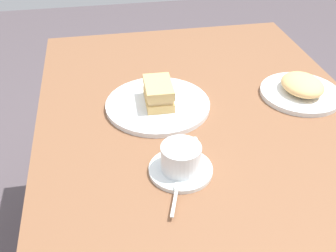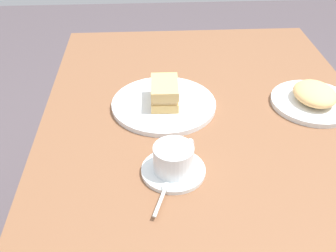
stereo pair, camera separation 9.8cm
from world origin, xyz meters
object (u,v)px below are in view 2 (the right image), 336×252
at_px(coffee_cup, 174,157).
at_px(sandwich_front, 165,93).
at_px(dining_table, 204,146).
at_px(spoon, 163,193).
at_px(sandwich_plate, 164,104).
at_px(coffee_saucer, 173,170).
at_px(side_plate, 313,102).

bearing_deg(coffee_cup, sandwich_front, 1.43).
relative_size(dining_table, spoon, 11.66).
relative_size(sandwich_front, coffee_cup, 1.18).
xyz_separation_m(sandwich_plate, coffee_cup, (-0.27, -0.01, 0.04)).
bearing_deg(spoon, sandwich_plate, -2.90).
bearing_deg(coffee_saucer, dining_table, -24.60).
relative_size(sandwich_plate, sandwich_front, 2.45).
height_order(sandwich_front, coffee_cup, sandwich_front).
xyz_separation_m(sandwich_front, coffee_cup, (-0.27, -0.01, -0.00)).
relative_size(sandwich_plate, coffee_saucer, 2.01).
bearing_deg(sandwich_plate, sandwich_front, -104.44).
distance_m(dining_table, side_plate, 0.33).
bearing_deg(coffee_saucer, sandwich_plate, 1.72).
height_order(spoon, side_plate, spoon).
bearing_deg(dining_table, side_plate, -86.53).
bearing_deg(sandwich_front, coffee_saucer, -178.80).
relative_size(sandwich_plate, coffee_cup, 2.89).
bearing_deg(sandwich_plate, coffee_saucer, -178.28).
distance_m(sandwich_plate, side_plate, 0.42).
distance_m(coffee_cup, spoon, 0.09).
relative_size(coffee_saucer, side_plate, 0.62).
bearing_deg(side_plate, spoon, 127.23).
relative_size(coffee_cup, spoon, 1.03).
height_order(dining_table, spoon, spoon).
relative_size(dining_table, coffee_cup, 11.26).
distance_m(coffee_saucer, side_plate, 0.48).
relative_size(sandwich_front, spoon, 1.22).
distance_m(sandwich_plate, coffee_cup, 0.27).
relative_size(dining_table, sandwich_front, 9.56).
xyz_separation_m(dining_table, spoon, (-0.31, 0.13, 0.13)).
bearing_deg(side_plate, coffee_cup, 121.87).
height_order(sandwich_front, coffee_saucer, sandwich_front).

